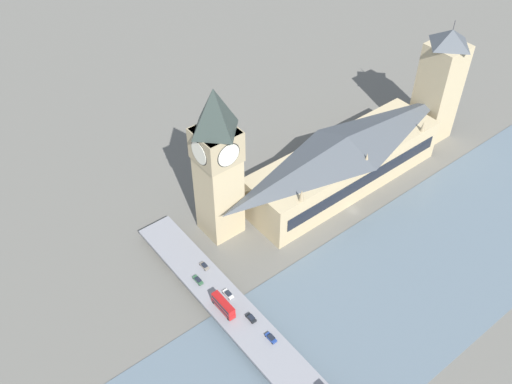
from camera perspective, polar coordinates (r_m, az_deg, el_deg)
The scene contains 12 objects.
ground_plane at distance 238.80m, azimuth 9.72°, elevation -1.89°, with size 600.00×600.00×0.00m, color #605E56.
river_water at distance 224.62m, azimuth 16.56°, elevation -7.09°, with size 62.77×360.00×0.30m, color slate.
parliament_hall at distance 242.18m, azimuth 8.83°, elevation 3.05°, with size 24.85×91.25×25.58m.
clock_tower at distance 205.31m, azimuth -3.90°, elevation 3.07°, with size 15.03×15.03×65.36m.
victoria_tower at distance 272.35m, azimuth 17.82°, elevation 10.09°, with size 15.44×15.44×58.27m.
road_bridge at distance 187.93m, azimuth 2.72°, elevation -17.00°, with size 157.55×13.48×4.26m.
double_decker_bus_lead at distance 196.32m, azimuth -3.29°, elevation -11.23°, with size 10.51×2.64×5.00m.
car_northbound_lead at distance 210.04m, azimuth -5.20°, elevation -7.36°, with size 4.05×1.76×1.43m.
car_northbound_mid at distance 195.53m, azimuth -0.50°, elevation -12.48°, with size 4.05×1.90×1.45m.
car_northbound_tail at distance 201.56m, azimuth -2.80°, elevation -10.15°, with size 4.49×1.88×1.42m.
car_southbound_lead at distance 191.31m, azimuth 1.51°, elevation -14.37°, with size 4.36×1.85×1.49m.
car_southbound_mid at distance 206.14m, azimuth -5.83°, elevation -8.75°, with size 4.69×1.77×1.34m.
Camera 1 is at (-105.90, 135.30, 165.84)m, focal length 40.00 mm.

